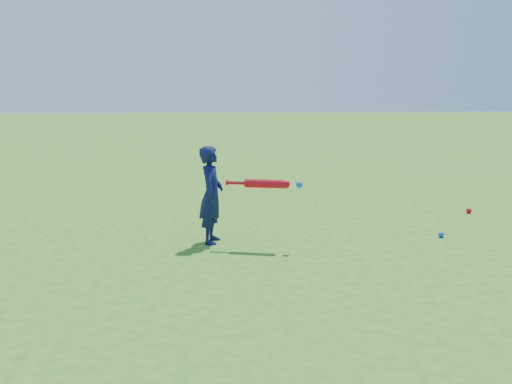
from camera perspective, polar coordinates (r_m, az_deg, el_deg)
ground at (r=6.89m, az=-2.03°, el=-3.93°), size 80.00×80.00×0.00m
child at (r=6.29m, az=-4.48°, el=-0.28°), size 0.32×0.43×1.08m
ground_ball_red at (r=8.40m, az=20.51°, el=-1.77°), size 0.08×0.08×0.08m
ground_ball_blue at (r=6.93m, az=18.03°, el=-4.07°), size 0.07×0.07×0.07m
bat_swing at (r=6.09m, az=1.27°, el=0.83°), size 0.81×0.27×0.09m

